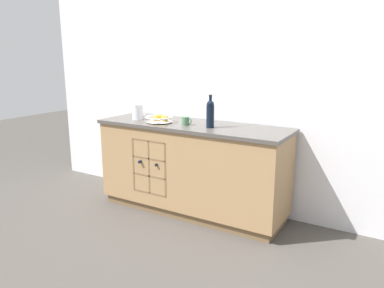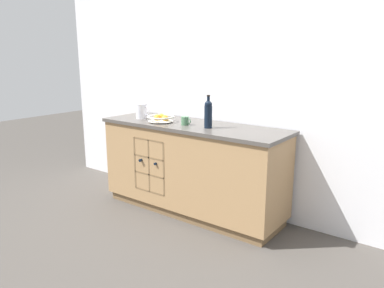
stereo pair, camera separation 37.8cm
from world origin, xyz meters
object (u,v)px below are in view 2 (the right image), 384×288
(standing_wine_bottle, at_px, (208,113))
(ceramic_mug, at_px, (185,121))
(fruit_bowl, at_px, (161,118))
(white_pitcher, at_px, (142,111))

(standing_wine_bottle, bearing_deg, ceramic_mug, -178.23)
(fruit_bowl, distance_m, white_pitcher, 0.31)
(fruit_bowl, height_order, ceramic_mug, fruit_bowl)
(fruit_bowl, height_order, standing_wine_bottle, standing_wine_bottle)
(fruit_bowl, distance_m, standing_wine_bottle, 0.58)
(standing_wine_bottle, bearing_deg, fruit_bowl, -176.54)
(white_pitcher, relative_size, ceramic_mug, 1.62)
(ceramic_mug, bearing_deg, white_pitcher, 178.78)
(fruit_bowl, bearing_deg, ceramic_mug, 4.98)
(ceramic_mug, bearing_deg, fruit_bowl, -175.02)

